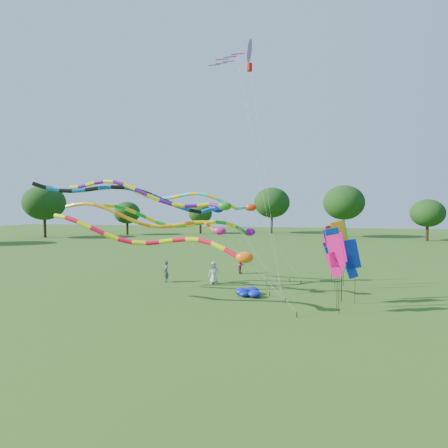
% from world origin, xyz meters
% --- Properties ---
extents(ground, '(160.00, 160.00, 0.00)m').
position_xyz_m(ground, '(0.00, 0.00, 0.00)').
color(ground, '#295215').
rests_on(ground, ground).
extents(tree_ring, '(118.82, 115.88, 9.57)m').
position_xyz_m(tree_ring, '(2.46, 0.24, 5.59)').
color(tree_ring, '#382314').
rests_on(tree_ring, ground).
extents(tube_kite_red, '(14.72, 1.26, 6.09)m').
position_xyz_m(tube_kite_red, '(-3.62, -0.55, 3.87)').
color(tube_kite_red, black).
rests_on(tube_kite_red, ground).
extents(tube_kite_orange, '(13.82, 1.91, 6.82)m').
position_xyz_m(tube_kite_orange, '(-5.45, 2.57, 4.97)').
color(tube_kite_orange, black).
rests_on(tube_kite_orange, ground).
extents(tube_kite_purple, '(15.42, 1.33, 8.40)m').
position_xyz_m(tube_kite_purple, '(-5.40, 2.30, 6.63)').
color(tube_kite_purple, black).
rests_on(tube_kite_purple, ground).
extents(tube_kite_blue, '(15.65, 5.78, 8.22)m').
position_xyz_m(tube_kite_blue, '(-6.80, 4.09, 6.48)').
color(tube_kite_blue, black).
rests_on(tube_kite_blue, ground).
extents(tube_kite_cyan, '(14.15, 1.54, 8.35)m').
position_xyz_m(tube_kite_cyan, '(-3.83, 6.61, 6.45)').
color(tube_kite_cyan, black).
rests_on(tube_kite_cyan, ground).
extents(tube_kite_green, '(13.30, 4.27, 6.71)m').
position_xyz_m(tube_kite_green, '(-3.93, 6.12, 4.63)').
color(tube_kite_green, black).
rests_on(tube_kite_green, ground).
extents(delta_kite_high_a, '(4.55, 1.49, 17.17)m').
position_xyz_m(delta_kite_high_a, '(0.22, 3.90, 16.30)').
color(delta_kite_high_a, black).
rests_on(delta_kite_high_a, ground).
extents(delta_kite_high_c, '(5.86, 3.89, 17.86)m').
position_xyz_m(delta_kite_high_c, '(-1.10, 7.16, 17.15)').
color(delta_kite_high_c, black).
rests_on(delta_kite_high_c, ground).
extents(banner_pole_magenta_b, '(1.11, 0.50, 4.43)m').
position_xyz_m(banner_pole_magenta_b, '(6.03, 2.31, 3.17)').
color(banner_pole_magenta_b, black).
rests_on(banner_pole_magenta_b, ground).
extents(banner_pole_green, '(1.13, 0.45, 4.98)m').
position_xyz_m(banner_pole_green, '(6.69, 7.60, 3.72)').
color(banner_pole_green, black).
rests_on(banner_pole_green, ground).
extents(banner_pole_blue_a, '(1.13, 0.43, 4.81)m').
position_xyz_m(banner_pole_blue_a, '(5.69, 1.04, 3.55)').
color(banner_pole_blue_a, black).
rests_on(banner_pole_blue_a, ground).
extents(banner_pole_orange, '(1.15, 0.30, 5.11)m').
position_xyz_m(banner_pole_orange, '(6.14, 3.01, 3.84)').
color(banner_pole_orange, black).
rests_on(banner_pole_orange, ground).
extents(banner_pole_magenta_a, '(1.13, 0.43, 4.48)m').
position_xyz_m(banner_pole_magenta_a, '(5.72, 0.24, 3.22)').
color(banner_pole_magenta_a, black).
rests_on(banner_pole_magenta_a, ground).
extents(banner_pole_violet, '(1.12, 0.48, 4.25)m').
position_xyz_m(banner_pole_violet, '(5.94, 9.24, 2.99)').
color(banner_pole_violet, black).
rests_on(banner_pole_violet, ground).
extents(banner_pole_red, '(1.11, 0.49, 4.71)m').
position_xyz_m(banner_pole_red, '(5.98, 6.25, 3.45)').
color(banner_pole_red, black).
rests_on(banner_pole_red, ground).
extents(banner_pole_blue_b, '(1.16, 0.18, 4.03)m').
position_xyz_m(banner_pole_blue_b, '(6.86, 2.57, 2.77)').
color(banner_pole_blue_b, black).
rests_on(banner_pole_blue_b, ground).
extents(blue_nylon_heap, '(1.63, 1.58, 0.55)m').
position_xyz_m(blue_nylon_heap, '(0.44, 3.20, 0.25)').
color(blue_nylon_heap, '#0C1D9D').
rests_on(blue_nylon_heap, ground).
extents(person_a, '(0.89, 0.63, 1.71)m').
position_xyz_m(person_a, '(-2.77, 6.39, 0.85)').
color(person_a, beige).
rests_on(person_a, ground).
extents(person_b, '(0.70, 0.73, 1.69)m').
position_xyz_m(person_b, '(-6.56, 6.10, 0.85)').
color(person_b, '#3C4355').
rests_on(person_b, ground).
extents(person_c, '(0.64, 0.81, 1.66)m').
position_xyz_m(person_c, '(-1.39, 11.01, 0.83)').
color(person_c, brown).
rests_on(person_c, ground).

